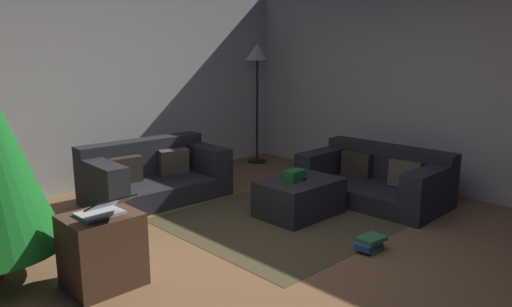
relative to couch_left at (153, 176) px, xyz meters
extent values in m
plane|color=brown|center=(-0.39, -2.24, -0.27)|extent=(6.40, 6.40, 0.00)
cube|color=beige|center=(-0.39, 0.90, 1.03)|extent=(6.40, 0.12, 2.60)
cube|color=beige|center=(2.75, -2.24, 1.03)|extent=(0.12, 6.40, 2.60)
cube|color=#26262B|center=(0.00, -0.09, -0.15)|extent=(1.61, 0.93, 0.23)
cube|color=#26262B|center=(0.01, 0.24, 0.18)|extent=(1.59, 0.29, 0.44)
cube|color=#26262B|center=(0.67, -0.11, 0.13)|extent=(0.27, 0.89, 0.32)
cube|color=#26262B|center=(-0.67, -0.06, 0.13)|extent=(0.27, 0.89, 0.32)
cube|color=brown|center=(0.32, 0.03, 0.11)|extent=(0.38, 0.23, 0.31)
cube|color=#372D24|center=(-0.32, 0.05, 0.11)|extent=(0.37, 0.16, 0.30)
cube|color=#26262B|center=(1.76, -1.87, -0.17)|extent=(0.98, 1.63, 0.21)
cube|color=#26262B|center=(2.10, -1.86, 0.14)|extent=(0.29, 1.61, 0.41)
cube|color=#26262B|center=(1.78, -2.55, 0.09)|extent=(0.93, 0.27, 0.31)
cube|color=#26262B|center=(1.74, -1.19, 0.09)|extent=(0.93, 0.27, 0.31)
cube|color=brown|center=(1.91, -2.18, 0.09)|extent=(0.19, 0.37, 0.31)
cube|color=#372D24|center=(1.89, -1.54, 0.09)|extent=(0.17, 0.37, 0.30)
cube|color=#26262B|center=(0.80, -1.59, -0.08)|extent=(0.85, 0.60, 0.38)
cube|color=#19662D|center=(0.74, -1.57, 0.17)|extent=(0.23, 0.16, 0.11)
cube|color=black|center=(0.81, -1.57, 0.12)|extent=(0.09, 0.17, 0.02)
sphere|color=yellow|center=(-1.65, -1.05, 0.30)|extent=(0.08, 0.08, 0.08)
sphere|color=orange|center=(-1.72, -0.70, 0.24)|extent=(0.09, 0.09, 0.09)
cube|color=#4C3323|center=(-1.43, -1.62, 0.01)|extent=(0.52, 0.44, 0.55)
cube|color=silver|center=(-1.43, -1.62, 0.29)|extent=(0.31, 0.25, 0.02)
cube|color=black|center=(-1.42, -1.79, 0.41)|extent=(0.31, 0.23, 0.12)
cube|color=#387A47|center=(0.56, -2.64, -0.25)|extent=(0.22, 0.17, 0.03)
cube|color=#2D5193|center=(0.54, -2.63, -0.21)|extent=(0.29, 0.18, 0.05)
cube|color=#387A47|center=(0.56, -2.64, -0.17)|extent=(0.25, 0.20, 0.04)
cylinder|color=black|center=(2.17, 0.48, -0.26)|extent=(0.28, 0.28, 0.02)
cylinder|color=black|center=(2.17, 0.48, 0.51)|extent=(0.04, 0.04, 1.57)
cone|color=beige|center=(2.17, 0.48, 1.42)|extent=(0.36, 0.36, 0.24)
cube|color=brown|center=(0.80, -1.59, -0.27)|extent=(2.60, 2.00, 0.01)
camera|label=1|loc=(-2.88, -4.78, 1.45)|focal=33.60mm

